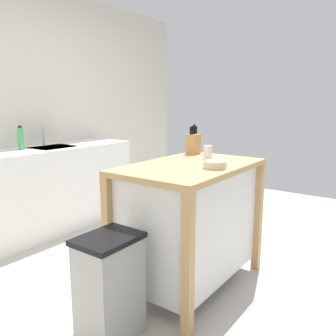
% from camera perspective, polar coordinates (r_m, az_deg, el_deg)
% --- Properties ---
extents(ground_plane, '(6.20, 6.20, 0.00)m').
position_cam_1_polar(ground_plane, '(2.92, 2.48, -17.13)').
color(ground_plane, '#ADA8A0').
rests_on(ground_plane, ground).
extents(wall_back, '(5.20, 0.10, 2.60)m').
position_cam_1_polar(wall_back, '(4.12, -22.88, 9.08)').
color(wall_back, beige).
rests_on(wall_back, ground).
extents(kitchen_island, '(1.11, 0.70, 0.93)m').
position_cam_1_polar(kitchen_island, '(2.61, 3.60, -8.28)').
color(kitchen_island, tan).
rests_on(kitchen_island, ground).
extents(knife_block, '(0.11, 0.09, 0.25)m').
position_cam_1_polar(knife_block, '(2.98, 4.15, 4.06)').
color(knife_block, '#AD7F4C').
rests_on(knife_block, kitchen_island).
extents(bowl_ceramic_wide, '(0.16, 0.16, 0.05)m').
position_cam_1_polar(bowl_ceramic_wide, '(2.37, 7.70, 0.60)').
color(bowl_ceramic_wide, beige).
rests_on(bowl_ceramic_wide, kitchen_island).
extents(drinking_cup, '(0.07, 0.07, 0.11)m').
position_cam_1_polar(drinking_cup, '(2.71, 6.55, 2.54)').
color(drinking_cup, silver).
rests_on(drinking_cup, kitchen_island).
extents(trash_bin, '(0.36, 0.28, 0.63)m').
position_cam_1_polar(trash_bin, '(2.14, -9.54, -18.74)').
color(trash_bin, gray).
rests_on(trash_bin, ground).
extents(sink_counter, '(1.78, 0.60, 0.89)m').
position_cam_1_polar(sink_counter, '(4.00, -18.06, -2.99)').
color(sink_counter, silver).
rests_on(sink_counter, ground).
extents(sink_faucet, '(0.02, 0.02, 0.22)m').
position_cam_1_polar(sink_faucet, '(4.02, -19.72, 5.01)').
color(sink_faucet, '#B7BCC1').
rests_on(sink_faucet, sink_counter).
extents(bottle_spray_cleaner, '(0.06, 0.06, 0.24)m').
position_cam_1_polar(bottle_spray_cleaner, '(3.77, -22.94, 4.48)').
color(bottle_spray_cleaner, green).
rests_on(bottle_spray_cleaner, sink_counter).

